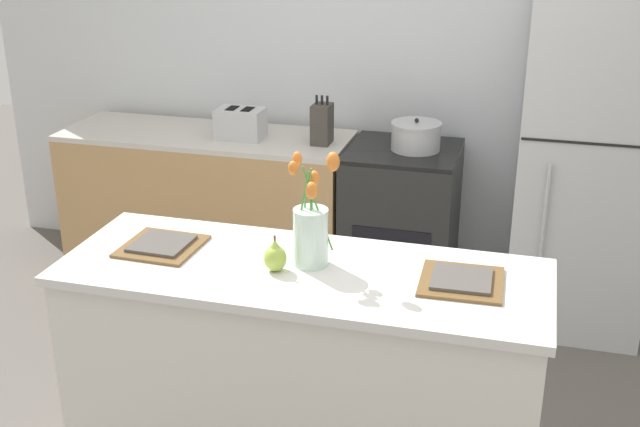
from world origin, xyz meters
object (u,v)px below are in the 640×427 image
at_px(plate_setting_right, 461,281).
at_px(knife_block, 322,124).
at_px(flower_vase, 311,229).
at_px(cooking_pot, 416,136).
at_px(plate_setting_left, 162,245).
at_px(toaster, 240,123).
at_px(refrigerator, 586,166).
at_px(pear_figurine, 275,257).
at_px(stove_range, 401,225).

relative_size(plate_setting_right, knife_block, 1.10).
relative_size(flower_vase, cooking_pot, 1.61).
height_order(plate_setting_right, cooking_pot, cooking_pot).
relative_size(flower_vase, plate_setting_left, 1.47).
distance_m(plate_setting_left, toaster, 1.55).
bearing_deg(refrigerator, cooking_pot, 179.83).
xyz_separation_m(refrigerator, knife_block, (-1.41, -0.02, 0.13)).
xyz_separation_m(plate_setting_left, knife_block, (0.22, 1.55, 0.09)).
distance_m(pear_figurine, plate_setting_left, 0.50).
bearing_deg(pear_figurine, plate_setting_right, 6.56).
bearing_deg(flower_vase, pear_figurine, -142.45).
distance_m(refrigerator, plate_setting_left, 2.26).
xyz_separation_m(plate_setting_right, toaster, (-1.40, 1.53, 0.07)).
bearing_deg(flower_vase, plate_setting_left, -179.11).
distance_m(refrigerator, plate_setting_right, 1.64).
relative_size(refrigerator, flower_vase, 4.03).
bearing_deg(refrigerator, plate_setting_left, -136.06).
height_order(pear_figurine, knife_block, knife_block).
height_order(refrigerator, flower_vase, refrigerator).
distance_m(refrigerator, knife_block, 1.41).
distance_m(stove_range, plate_setting_left, 1.77).
relative_size(flower_vase, plate_setting_right, 1.47).
xyz_separation_m(toaster, knife_block, (0.47, 0.02, 0.03)).
xyz_separation_m(refrigerator, flower_vase, (-1.03, -1.56, 0.16)).
relative_size(plate_setting_left, knife_block, 1.10).
relative_size(stove_range, toaster, 3.21).
bearing_deg(knife_block, flower_vase, -76.15).
relative_size(flower_vase, knife_block, 1.62).
bearing_deg(plate_setting_left, stove_range, 66.64).
bearing_deg(toaster, plate_setting_left, -80.75).
bearing_deg(plate_setting_right, refrigerator, 73.19).
relative_size(refrigerator, plate_setting_left, 5.93).
distance_m(stove_range, flower_vase, 1.67).
bearing_deg(refrigerator, toaster, -178.73).
bearing_deg(flower_vase, stove_range, 87.20).
xyz_separation_m(refrigerator, pear_figurine, (-1.14, -1.64, 0.08)).
relative_size(stove_range, cooking_pot, 3.30).
distance_m(stove_range, knife_block, 0.72).
relative_size(toaster, cooking_pot, 1.03).
height_order(refrigerator, cooking_pot, refrigerator).
bearing_deg(pear_figurine, stove_range, 83.48).
bearing_deg(cooking_pot, toaster, -177.44).
relative_size(plate_setting_left, plate_setting_right, 1.00).
bearing_deg(toaster, stove_range, 2.52).
relative_size(toaster, knife_block, 1.04).
height_order(pear_figurine, plate_setting_left, pear_figurine).
bearing_deg(stove_range, plate_setting_left, -113.36).
xyz_separation_m(stove_range, plate_setting_right, (0.48, -1.57, 0.47)).
bearing_deg(stove_range, cooking_pot, 3.08).
relative_size(plate_setting_right, toaster, 1.06).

